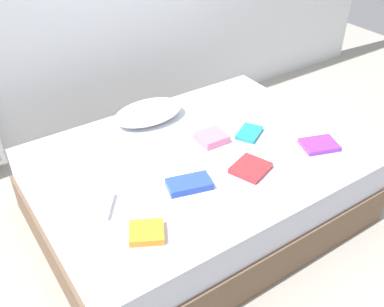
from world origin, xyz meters
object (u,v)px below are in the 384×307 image
(textbook_blue, at_px, (189,184))
(textbook_purple, at_px, (319,145))
(textbook_teal, at_px, (249,133))
(pillow, at_px, (148,112))
(bed, at_px, (196,186))
(textbook_white, at_px, (95,205))
(textbook_orange, at_px, (147,232))
(textbook_pink, at_px, (212,138))
(textbook_red, at_px, (251,168))

(textbook_blue, xyz_separation_m, textbook_purple, (0.92, -0.13, -0.01))
(textbook_teal, bearing_deg, pillow, 100.26)
(bed, distance_m, textbook_purple, 0.84)
(textbook_white, bearing_deg, textbook_blue, -68.63)
(textbook_orange, height_order, textbook_blue, textbook_blue)
(bed, height_order, textbook_white, textbook_white)
(textbook_white, distance_m, textbook_blue, 0.53)
(textbook_blue, bearing_deg, textbook_pink, 54.54)
(textbook_white, height_order, textbook_blue, textbook_blue)
(textbook_red, bearing_deg, textbook_purple, -25.82)
(textbook_pink, xyz_separation_m, textbook_orange, (-0.77, -0.51, -0.01))
(textbook_teal, bearing_deg, textbook_red, -158.93)
(bed, distance_m, pillow, 0.62)
(pillow, xyz_separation_m, textbook_white, (-0.69, -0.64, -0.05))
(textbook_red, bearing_deg, textbook_teal, 31.30)
(textbook_pink, distance_m, textbook_purple, 0.69)
(textbook_red, height_order, textbook_blue, textbook_blue)
(bed, bearing_deg, textbook_orange, -144.14)
(textbook_white, height_order, textbook_purple, same)
(textbook_pink, distance_m, textbook_orange, 0.92)
(pillow, height_order, textbook_orange, pillow)
(textbook_orange, distance_m, textbook_purple, 1.30)
(textbook_teal, bearing_deg, bed, 149.10)
(textbook_pink, height_order, textbook_blue, textbook_pink)
(textbook_white, distance_m, textbook_teal, 1.15)
(textbook_white, xyz_separation_m, textbook_teal, (1.15, 0.09, -0.00))
(textbook_orange, bearing_deg, textbook_blue, 55.49)
(pillow, distance_m, textbook_teal, 0.72)
(textbook_pink, height_order, textbook_teal, textbook_pink)
(textbook_red, relative_size, textbook_blue, 0.84)
(textbook_pink, relative_size, textbook_red, 0.86)
(textbook_red, bearing_deg, bed, 99.89)
(textbook_white, distance_m, textbook_purple, 1.46)
(textbook_pink, height_order, textbook_red, textbook_pink)
(textbook_pink, xyz_separation_m, textbook_purple, (0.53, -0.44, -0.01))
(textbook_white, distance_m, textbook_red, 0.93)
(pillow, relative_size, textbook_blue, 2.03)
(textbook_white, relative_size, textbook_orange, 1.19)
(textbook_pink, bearing_deg, textbook_blue, -139.04)
(textbook_white, height_order, textbook_teal, textbook_white)
(bed, relative_size, pillow, 3.94)
(bed, height_order, textbook_teal, textbook_teal)
(textbook_white, bearing_deg, textbook_pink, -42.66)
(textbook_orange, bearing_deg, textbook_red, 37.32)
(textbook_white, bearing_deg, textbook_orange, -122.18)
(bed, distance_m, textbook_blue, 0.42)
(bed, relative_size, textbook_pink, 11.09)
(textbook_teal, bearing_deg, textbook_orange, 172.63)
(textbook_teal, height_order, textbook_purple, textbook_purple)
(textbook_orange, height_order, textbook_purple, textbook_orange)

